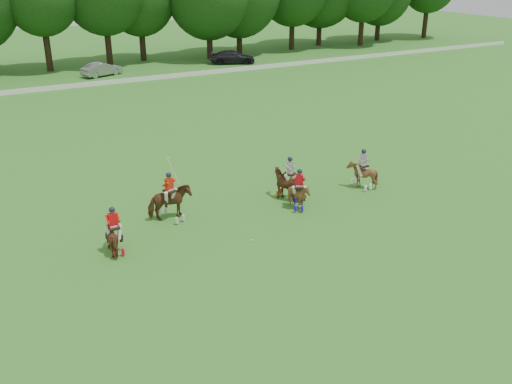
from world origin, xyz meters
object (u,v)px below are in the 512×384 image
polo_red_c (299,195)px  polo_stripe_a (289,184)px  polo_red_a (115,236)px  car_right (232,57)px  polo_red_b (170,203)px  car_mid (102,69)px  polo_ball (252,240)px  polo_stripe_b (362,174)px

polo_red_c → polo_stripe_a: (0.26, 1.32, 0.09)m
polo_red_a → polo_red_c: polo_red_a is taller
car_right → polo_red_b: (-21.33, -36.42, 0.13)m
car_mid → polo_red_a: polo_red_a is taller
polo_red_b → polo_stripe_a: bearing=-4.8°
polo_red_b → polo_ball: bearing=-58.5°
polo_red_b → car_mid: bearing=80.5°
car_mid → polo_red_c: 38.27m
polo_red_b → polo_stripe_b: (10.59, -1.15, -0.09)m
polo_stripe_a → polo_ball: (-3.98, -3.33, -0.79)m
car_mid → polo_ball: car_mid is taller
polo_red_c → polo_stripe_b: 4.56m
car_right → polo_red_b: polo_red_b is taller
polo_stripe_a → polo_red_a: bearing=-171.7°
polo_ball → polo_red_a: bearing=161.1°
polo_red_c → polo_stripe_a: size_ratio=0.92×
polo_red_a → polo_red_b: bearing=30.8°
polo_red_a → polo_red_b: (3.24, 1.93, 0.13)m
car_mid → car_right: bearing=-109.9°
polo_red_c → polo_red_a: bearing=-179.5°
car_right → polo_red_a: 45.55m
polo_red_a → polo_stripe_b: bearing=3.3°
polo_red_c → polo_ball: size_ratio=23.42×
polo_stripe_b → polo_red_a: bearing=-176.7°
polo_red_c → car_right: bearing=68.3°
car_right → polo_red_b: size_ratio=1.76×
polo_red_b → polo_stripe_b: size_ratio=1.34×
polo_red_a → polo_ball: polo_red_a is taller
car_mid → polo_stripe_b: size_ratio=1.93×
polo_red_b → polo_stripe_a: polo_red_b is taller
polo_stripe_a → polo_stripe_b: 4.29m
car_right → polo_red_b: 42.21m
polo_red_a → car_mid: bearing=76.3°
polo_stripe_b → polo_ball: 8.69m
car_right → polo_stripe_a: polo_stripe_a is taller
car_mid → polo_ball: 40.46m
polo_stripe_b → polo_ball: bearing=-161.7°
polo_stripe_a → car_mid: bearing=90.3°
polo_stripe_b → car_right: bearing=74.0°
polo_red_b → polo_ball: (2.37, -3.86, -0.83)m
car_mid → polo_red_c: (-0.04, -38.27, 0.03)m
polo_red_a → polo_stripe_b: (13.83, 0.79, 0.04)m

